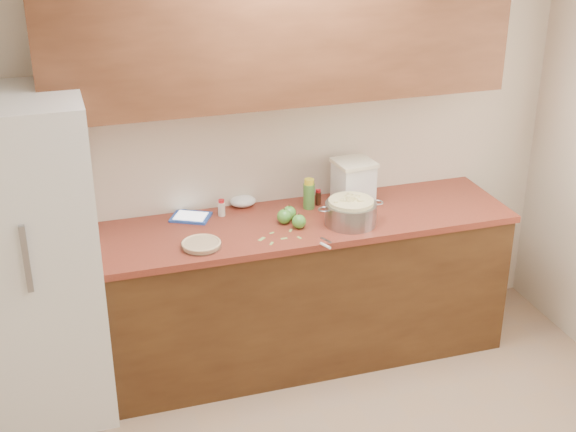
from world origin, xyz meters
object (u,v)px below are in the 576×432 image
object	(u,v)px
colander	(351,212)
tablet	(191,217)
flour_canister	(353,182)
pie	(201,245)

from	to	relation	value
colander	tablet	world-z (taller)	colander
colander	tablet	size ratio (longest dim) A/B	1.46
flour_canister	tablet	bearing A→B (deg)	175.36
pie	flour_canister	size ratio (longest dim) A/B	0.80
flour_canister	tablet	xyz separation A→B (m)	(-0.98, 0.08, -0.13)
pie	tablet	distance (m)	0.39
colander	pie	bearing A→B (deg)	-176.95
flour_canister	tablet	size ratio (longest dim) A/B	1.02
pie	tablet	world-z (taller)	pie
pie	colander	world-z (taller)	colander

